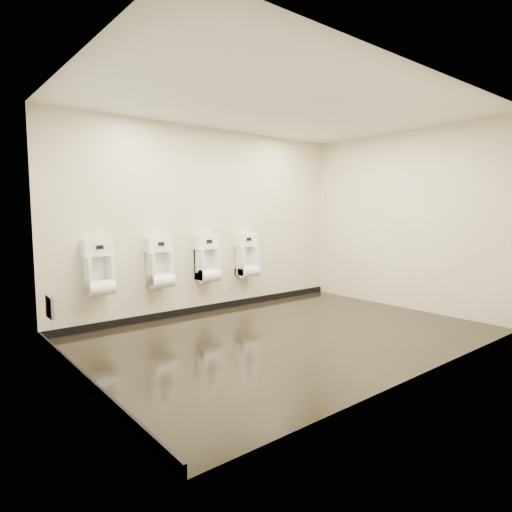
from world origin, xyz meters
The scene contains 14 objects.
ground centered at (0.00, 0.00, 0.00)m, with size 5.00×3.50×0.00m, color black.
ceiling centered at (0.00, 0.00, 2.80)m, with size 5.00×3.50×0.00m, color silver.
back_wall centered at (0.00, 1.75, 1.40)m, with size 5.00×0.02×2.80m, color beige.
front_wall centered at (0.00, -1.75, 1.40)m, with size 5.00×0.02×2.80m, color beige.
left_wall centered at (-2.50, 0.00, 1.40)m, with size 0.02×3.50×2.80m, color beige.
right_wall centered at (2.50, 0.00, 1.40)m, with size 0.02×3.50×2.80m, color beige.
tile_overlay_left centered at (-2.50, 0.00, 1.40)m, with size 0.01×3.50×2.80m, color silver.
skirting_back centered at (0.00, 1.74, 0.05)m, with size 5.00×0.02×0.10m, color black.
skirting_left centered at (-2.49, 0.00, 0.05)m, with size 0.02×3.50×0.10m, color black.
access_panel centered at (-2.48, 1.20, 0.50)m, with size 0.04×0.25×0.25m.
urinal_0 centered at (-1.78, 1.63, 0.78)m, with size 0.37×0.28×0.69m.
urinal_1 centered at (-0.94, 1.63, 0.78)m, with size 0.37×0.28×0.69m.
urinal_2 centered at (-0.15, 1.63, 0.78)m, with size 0.37×0.28×0.69m.
urinal_3 centered at (0.61, 1.63, 0.78)m, with size 0.37×0.28×0.69m.
Camera 1 is at (-3.64, -3.80, 1.55)m, focal length 30.00 mm.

